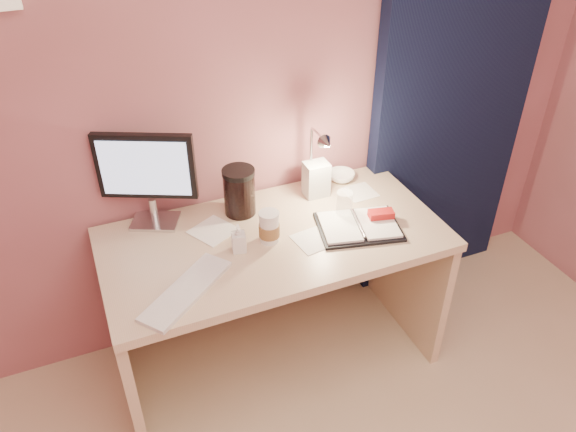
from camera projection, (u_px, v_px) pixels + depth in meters
name	position (u px, v px, depth m)	size (l,w,h in m)	color
room	(439.00, 81.00, 2.60)	(3.50, 3.50, 3.50)	#C6B28E
desk	(269.00, 267.00, 2.48)	(1.40, 0.70, 0.73)	#C6B18C
monitor	(147.00, 171.00, 2.23)	(0.37, 0.21, 0.42)	silver
keyboard	(186.00, 291.00, 2.01)	(0.41, 0.12, 0.02)	white
planner	(360.00, 225.00, 2.34)	(0.38, 0.32, 0.05)	black
paper_a	(314.00, 240.00, 2.27)	(0.15, 0.15, 0.00)	white
paper_b	(360.00, 192.00, 2.57)	(0.14, 0.14, 0.00)	white
paper_c	(213.00, 231.00, 2.32)	(0.16, 0.16, 0.00)	white
coffee_cup	(269.00, 228.00, 2.23)	(0.08, 0.08, 0.14)	silver
clear_cup	(344.00, 205.00, 2.37)	(0.07, 0.07, 0.12)	white
bowl	(341.00, 176.00, 2.65)	(0.13, 0.13, 0.04)	white
lotion_bottle	(239.00, 238.00, 2.18)	(0.05, 0.05, 0.12)	silver
dark_jar	(239.00, 194.00, 2.38)	(0.13, 0.13, 0.19)	black
product_box	(316.00, 179.00, 2.51)	(0.11, 0.09, 0.16)	silver
desk_lamp	(319.00, 159.00, 2.39)	(0.08, 0.21, 0.34)	silver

